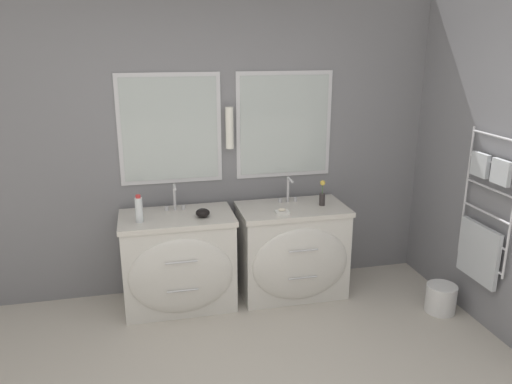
% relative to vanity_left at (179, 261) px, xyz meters
% --- Properties ---
extents(wall_back, '(5.64, 0.15, 2.60)m').
position_rel_vanity_left_xyz_m(wall_back, '(0.29, 0.37, 0.90)').
color(wall_back, slate).
rests_on(wall_back, ground_plane).
extents(wall_right, '(0.13, 4.06, 2.60)m').
position_rel_vanity_left_xyz_m(wall_right, '(2.33, -0.78, 0.88)').
color(wall_right, slate).
rests_on(wall_right, ground_plane).
extents(vanity_left, '(0.93, 0.61, 0.80)m').
position_rel_vanity_left_xyz_m(vanity_left, '(0.00, 0.00, 0.00)').
color(vanity_left, silver).
rests_on(vanity_left, ground_plane).
extents(vanity_right, '(0.93, 0.61, 0.80)m').
position_rel_vanity_left_xyz_m(vanity_right, '(0.99, 0.00, 0.00)').
color(vanity_right, silver).
rests_on(vanity_right, ground_plane).
extents(faucet_left, '(0.17, 0.14, 0.23)m').
position_rel_vanity_left_xyz_m(faucet_left, '(0.00, 0.16, 0.51)').
color(faucet_left, silver).
rests_on(faucet_left, vanity_left).
extents(faucet_right, '(0.17, 0.14, 0.23)m').
position_rel_vanity_left_xyz_m(faucet_right, '(0.99, 0.16, 0.51)').
color(faucet_right, silver).
rests_on(faucet_right, vanity_right).
extents(toiletry_bottle, '(0.06, 0.06, 0.22)m').
position_rel_vanity_left_xyz_m(toiletry_bottle, '(-0.29, -0.06, 0.50)').
color(toiletry_bottle, silver).
rests_on(toiletry_bottle, vanity_left).
extents(amenity_bowl, '(0.12, 0.12, 0.07)m').
position_rel_vanity_left_xyz_m(amenity_bowl, '(0.20, -0.05, 0.43)').
color(amenity_bowl, black).
rests_on(amenity_bowl, vanity_left).
extents(flower_vase, '(0.05, 0.05, 0.22)m').
position_rel_vanity_left_xyz_m(flower_vase, '(1.25, 0.02, 0.48)').
color(flower_vase, '#332D2D').
rests_on(flower_vase, vanity_right).
extents(soap_dish, '(0.11, 0.08, 0.04)m').
position_rel_vanity_left_xyz_m(soap_dish, '(0.85, -0.11, 0.41)').
color(soap_dish, white).
rests_on(soap_dish, vanity_right).
extents(waste_bin, '(0.25, 0.25, 0.24)m').
position_rel_vanity_left_xyz_m(waste_bin, '(2.10, -0.58, -0.29)').
color(waste_bin, silver).
rests_on(waste_bin, ground_plane).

